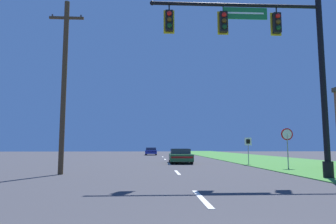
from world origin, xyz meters
The scene contains 8 objects.
grass_verge_right centered at (10.50, 30.00, 0.02)m, with size 10.00×110.00×0.04m.
road_center_line centered at (0.00, 22.00, 0.01)m, with size 0.16×34.80×0.01m.
signal_mast centered at (4.37, 10.75, 5.43)m, with size 8.12×0.47×8.73m.
car_ahead centered at (1.00, 23.06, 0.60)m, with size 1.95×4.47×1.19m.
far_car centered at (-1.58, 46.58, 0.60)m, with size 1.82×4.22×1.19m.
stop_sign centered at (7.18, 16.36, 1.86)m, with size 0.76×0.07×2.50m.
route_sign_post centered at (6.02, 20.60, 1.53)m, with size 0.55×0.06×2.03m.
utility_pole_near centered at (-5.94, 13.26, 4.70)m, with size 1.80×0.26×9.09m.
Camera 1 is at (-1.33, -2.22, 1.40)m, focal length 32.00 mm.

